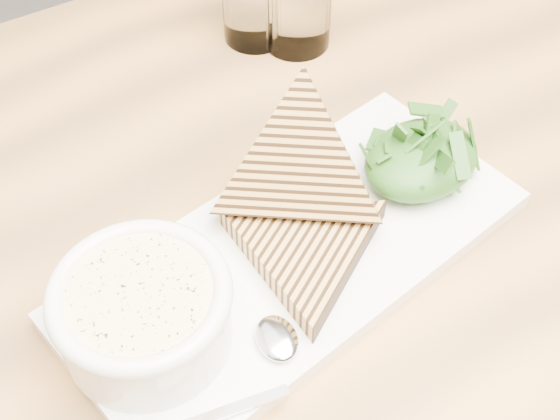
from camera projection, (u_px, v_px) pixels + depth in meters
table_top at (416, 208)px, 0.72m from camera, size 1.44×1.05×0.04m
table_leg_br at (477, 55)px, 1.45m from camera, size 0.06×0.06×0.70m
platter at (295, 256)px, 0.65m from camera, size 0.41×0.20×0.02m
soup_bowl at (145, 319)px, 0.57m from camera, size 0.13×0.13×0.05m
soup at (139, 296)px, 0.55m from camera, size 0.11×0.11×0.01m
bowl_rim at (139, 294)px, 0.55m from camera, size 0.13×0.13×0.01m
sandwich_flat at (306, 250)px, 0.63m from camera, size 0.22×0.22×0.02m
sandwich_lean at (299, 167)px, 0.63m from camera, size 0.24×0.24×0.18m
salad_base at (421, 159)px, 0.68m from camera, size 0.11×0.09×0.04m
arugula_pile at (422, 155)px, 0.68m from camera, size 0.11×0.10×0.05m
spoon_bowl at (277, 338)px, 0.58m from camera, size 0.04×0.05×0.01m
spoon_handle at (218, 414)px, 0.55m from camera, size 0.10×0.04×0.00m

